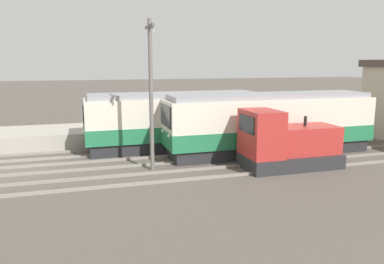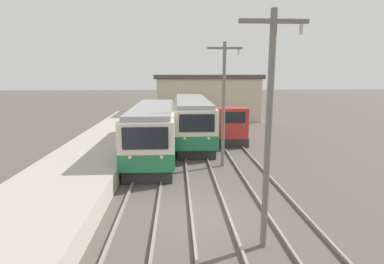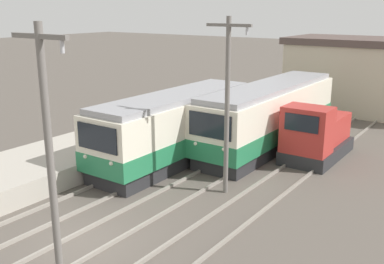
{
  "view_description": "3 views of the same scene",
  "coord_description": "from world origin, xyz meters",
  "px_view_note": "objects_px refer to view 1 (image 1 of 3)",
  "views": [
    {
      "loc": [
        19.59,
        3.21,
        5.29
      ],
      "look_at": [
        1.44,
        8.63,
        1.76
      ],
      "focal_mm": 35.0,
      "sensor_mm": 36.0,
      "label": 1
    },
    {
      "loc": [
        -1.07,
        -10.94,
        5.48
      ],
      "look_at": [
        -0.07,
        8.21,
        1.8
      ],
      "focal_mm": 28.0,
      "sensor_mm": 36.0,
      "label": 2
    },
    {
      "loc": [
        10.8,
        -8.9,
        7.6
      ],
      "look_at": [
        -1.23,
        8.16,
        1.83
      ],
      "focal_mm": 42.0,
      "sensor_mm": 36.0,
      "label": 3
    }
  ],
  "objects_px": {
    "commuter_train_left": "(174,123)",
    "commuter_train_center": "(269,126)",
    "catenary_mast_mid": "(151,90)",
    "shunting_locomotive": "(286,144)"
  },
  "relations": [
    {
      "from": "commuter_train_left",
      "to": "commuter_train_center",
      "type": "height_order",
      "value": "commuter_train_center"
    },
    {
      "from": "commuter_train_left",
      "to": "shunting_locomotive",
      "type": "relative_size",
      "value": 2.17
    },
    {
      "from": "commuter_train_center",
      "to": "shunting_locomotive",
      "type": "bearing_deg",
      "value": -12.54
    },
    {
      "from": "catenary_mast_mid",
      "to": "commuter_train_left",
      "type": "bearing_deg",
      "value": 153.01
    },
    {
      "from": "commuter_train_left",
      "to": "shunting_locomotive",
      "type": "xyz_separation_m",
      "value": [
        5.8,
        4.39,
        -0.42
      ]
    },
    {
      "from": "catenary_mast_mid",
      "to": "shunting_locomotive",
      "type": "bearing_deg",
      "value": 77.22
    },
    {
      "from": "catenary_mast_mid",
      "to": "commuter_train_center",
      "type": "bearing_deg",
      "value": 101.75
    },
    {
      "from": "commuter_train_left",
      "to": "catenary_mast_mid",
      "type": "bearing_deg",
      "value": -26.99
    },
    {
      "from": "commuter_train_left",
      "to": "commuter_train_center",
      "type": "distance_m",
      "value": 5.78
    },
    {
      "from": "shunting_locomotive",
      "to": "catenary_mast_mid",
      "type": "relative_size",
      "value": 0.68
    }
  ]
}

